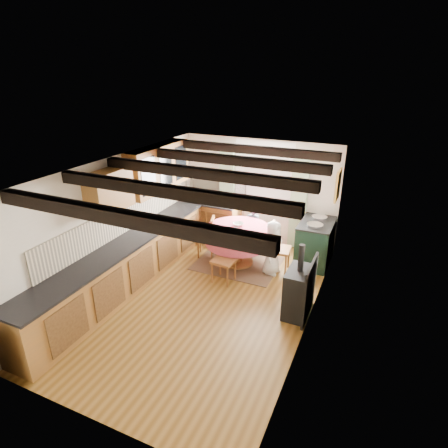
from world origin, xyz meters
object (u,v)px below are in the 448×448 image
at_px(chair_near, 224,259).
at_px(cast_iron_stove, 299,280).
at_px(aga_range, 315,242).
at_px(dining_table, 238,246).
at_px(child_right, 273,248).
at_px(child_far, 253,227).
at_px(cup, 235,231).
at_px(chair_right, 280,248).
at_px(chair_left, 206,237).

relative_size(chair_near, cast_iron_stove, 0.75).
bearing_deg(cast_iron_stove, aga_range, 93.31).
height_order(dining_table, cast_iron_stove, cast_iron_stove).
bearing_deg(dining_table, cast_iron_stove, -37.56).
distance_m(dining_table, chair_near, 0.76).
distance_m(aga_range, child_right, 1.04).
height_order(aga_range, cast_iron_stove, cast_iron_stove).
bearing_deg(child_far, cup, 87.91).
xyz_separation_m(chair_right, cup, (-0.84, -0.32, 0.35)).
xyz_separation_m(chair_left, cup, (0.80, -0.31, 0.42)).
height_order(dining_table, chair_left, chair_left).
bearing_deg(chair_near, cast_iron_stove, -10.87).
bearing_deg(child_right, chair_right, -28.90).
relative_size(chair_left, cast_iron_stove, 0.70).
distance_m(chair_near, chair_right, 1.19).
height_order(chair_near, cast_iron_stove, cast_iron_stove).
distance_m(chair_left, child_far, 1.10).
bearing_deg(chair_right, cast_iron_stove, -157.16).
distance_m(dining_table, cup, 0.52).
bearing_deg(dining_table, chair_right, 5.60).
distance_m(chair_near, aga_range, 2.04).
height_order(chair_right, child_right, child_right).
xyz_separation_m(chair_near, aga_range, (1.43, 1.46, -0.01)).
xyz_separation_m(chair_left, chair_right, (1.64, 0.01, 0.06)).
bearing_deg(child_far, chair_right, 137.56).
bearing_deg(chair_right, chair_near, 129.09).
relative_size(chair_right, child_right, 0.92).
bearing_deg(chair_near, aga_range, 50.77).
relative_size(chair_near, aga_range, 0.94).
height_order(chair_left, aga_range, aga_range).
bearing_deg(chair_right, aga_range, -48.39).
bearing_deg(chair_near, chair_right, 49.72).
bearing_deg(chair_right, chair_left, 84.90).
relative_size(chair_right, cast_iron_stove, 0.80).
xyz_separation_m(chair_near, cast_iron_stove, (1.54, -0.44, 0.16)).
height_order(chair_near, cup, chair_near).
distance_m(chair_left, aga_range, 2.31).
relative_size(chair_left, aga_range, 0.88).
bearing_deg(cup, chair_left, 158.81).
xyz_separation_m(dining_table, cast_iron_stove, (1.55, -1.19, 0.23)).
relative_size(chair_near, chair_left, 1.07).
bearing_deg(cast_iron_stove, chair_near, 164.04).
bearing_deg(cup, dining_table, 95.03).
relative_size(chair_right, cup, 9.55).
xyz_separation_m(dining_table, cup, (0.02, -0.24, 0.46)).
relative_size(chair_left, cup, 8.36).
bearing_deg(chair_left, child_right, 66.62).
relative_size(chair_left, child_right, 0.81).
height_order(dining_table, cup, cup).
height_order(chair_right, aga_range, chair_right).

